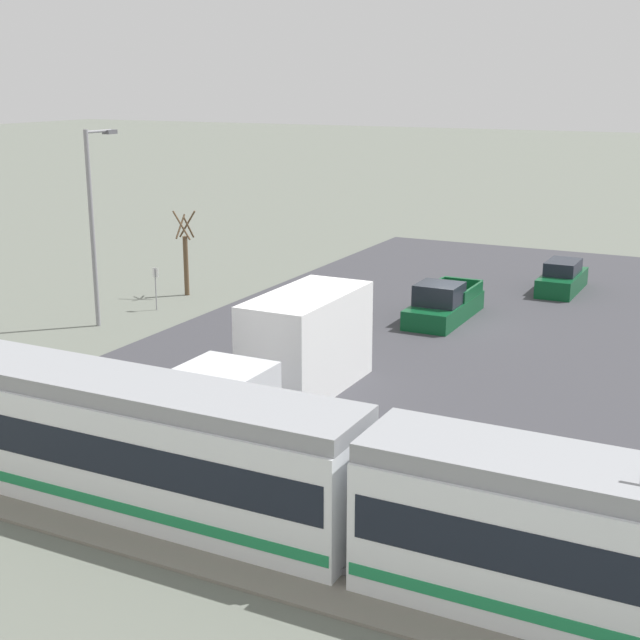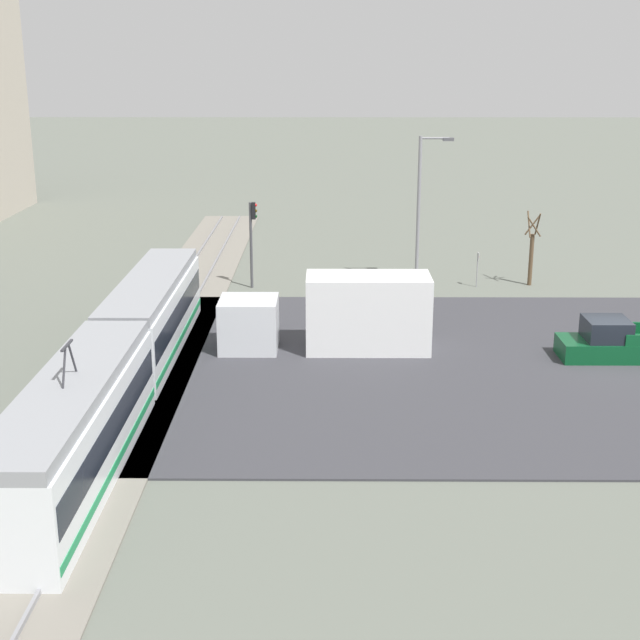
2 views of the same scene
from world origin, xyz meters
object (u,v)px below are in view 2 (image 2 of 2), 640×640
object	(u,v)px
light_rail_tram	(120,362)
street_tree	(531,252)
box_truck	(339,315)
pickup_truck	(620,343)
traffic_light_pole	(252,233)
street_lamp_near_crossing	(422,201)
no_parking_sign	(478,266)

from	to	relation	value
light_rail_tram	street_tree	distance (m)	27.15
box_truck	pickup_truck	distance (m)	12.43
traffic_light_pole	street_tree	distance (m)	16.17
pickup_truck	street_lamp_near_crossing	distance (m)	15.91
box_truck	traffic_light_pole	world-z (taller)	traffic_light_pole
traffic_light_pole	no_parking_sign	size ratio (longest dim) A/B	2.43
box_truck	street_lamp_near_crossing	size ratio (longest dim) A/B	1.10
light_rail_tram	street_lamp_near_crossing	size ratio (longest dim) A/B	2.98
traffic_light_pole	no_parking_sign	bearing A→B (deg)	-88.96
light_rail_tram	street_tree	xyz separation A→B (m)	(18.65, -19.73, 0.26)
light_rail_tram	traffic_light_pole	bearing A→B (deg)	-11.41
pickup_truck	street_tree	world-z (taller)	street_tree
street_lamp_near_crossing	box_truck	bearing A→B (deg)	158.23
traffic_light_pole	street_tree	bearing A→B (deg)	-87.47
pickup_truck	traffic_light_pole	bearing A→B (deg)	53.70
street_tree	street_lamp_near_crossing	size ratio (longest dim) A/B	0.50
box_truck	pickup_truck	bearing A→B (deg)	-95.43
pickup_truck	no_parking_sign	world-z (taller)	no_parking_sign
street_tree	street_lamp_near_crossing	world-z (taller)	street_lamp_near_crossing
street_tree	no_parking_sign	xyz separation A→B (m)	(-0.47, 3.16, -0.70)
light_rail_tram	traffic_light_pole	size ratio (longest dim) A/B	5.15
box_truck	pickup_truck	size ratio (longest dim) A/B	1.72
traffic_light_pole	street_lamp_near_crossing	world-z (taller)	street_lamp_near_crossing
light_rail_tram	street_lamp_near_crossing	world-z (taller)	street_lamp_near_crossing
pickup_truck	no_parking_sign	distance (m)	13.50
light_rail_tram	street_lamp_near_crossing	bearing A→B (deg)	-35.32
pickup_truck	street_tree	size ratio (longest dim) A/B	1.28
box_truck	street_tree	world-z (taller)	street_tree
light_rail_tram	box_truck	world-z (taller)	light_rail_tram
pickup_truck	no_parking_sign	size ratio (longest dim) A/B	2.71
pickup_truck	street_tree	distance (m)	13.39
street_lamp_near_crossing	street_tree	bearing A→B (deg)	-91.24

